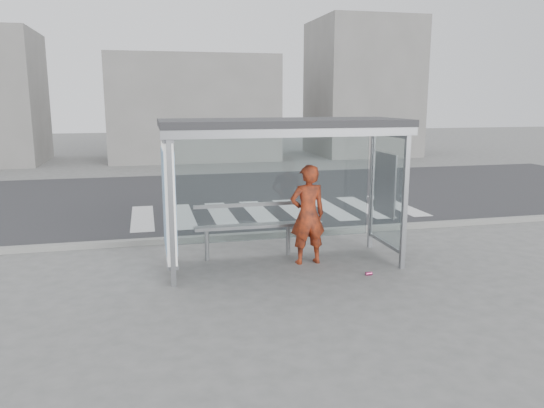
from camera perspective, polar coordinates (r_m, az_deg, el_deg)
The scene contains 10 objects.
ground at distance 9.71m, azimuth 1.21°, elevation -6.52°, with size 80.00×80.00×0.00m, color #60605D.
road at distance 16.39m, azimuth -4.98°, elevation 0.82°, with size 30.00×10.00×0.01m, color #2E2E31.
curb at distance 11.52m, azimuth -1.24°, elevation -3.35°, with size 30.00×0.18×0.12m, color gray.
crosswalk at distance 14.17m, azimuth 0.53°, elevation -0.80°, with size 7.55×3.00×0.00m.
bus_shelter at distance 9.27m, azimuth -1.07°, elevation 5.18°, with size 4.25×1.65×2.62m.
building_center at distance 27.05m, azimuth -8.59°, elevation 10.18°, with size 8.00×5.00×5.00m, color slate.
building_right at distance 29.24m, azimuth 9.62°, elevation 12.18°, with size 5.00×5.00×7.00m, color slate.
person at distance 9.59m, azimuth 3.85°, elevation -1.15°, with size 0.66×0.44×1.82m, color #EE4316.
bench at distance 9.98m, azimuth -2.61°, elevation -2.41°, with size 2.01×0.25×1.04m.
soda_can at distance 9.28m, azimuth 10.38°, elevation -7.37°, with size 0.06×0.06×0.11m, color #C93B77.
Camera 1 is at (-2.34, -8.95, 2.97)m, focal length 35.00 mm.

